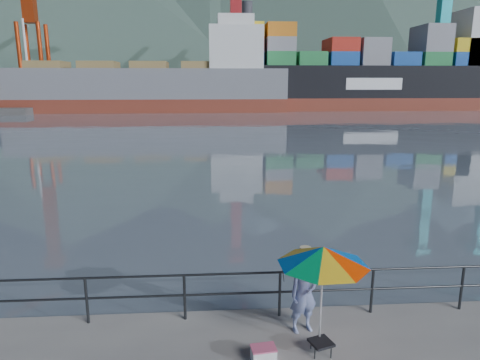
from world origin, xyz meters
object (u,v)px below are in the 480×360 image
cooler_bag (263,355)px  container_ship (374,76)px  beach_umbrella (323,256)px  fisherman (304,293)px  bulk_carrier (160,86)px

cooler_bag → container_ship: 78.49m
beach_umbrella → container_ship: bearing=68.6°
beach_umbrella → container_ship: 77.70m
fisherman → beach_umbrella: beach_umbrella is taller
beach_umbrella → cooler_bag: size_ratio=5.00×
container_ship → bulk_carrier: bearing=-175.8°
container_ship → beach_umbrella: bearing=-111.4°
cooler_bag → bulk_carrier: (-9.56, 69.69, 4.07)m
beach_umbrella → container_ship: (28.34, 72.24, 4.02)m
cooler_bag → container_ship: size_ratio=0.01×
beach_umbrella → fisherman: bearing=106.6°
bulk_carrier → container_ship: (38.99, 2.85, 1.69)m
fisherman → cooler_bag: 1.47m
container_ship → fisherman: bearing=-111.7°
bulk_carrier → container_ship: 39.13m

